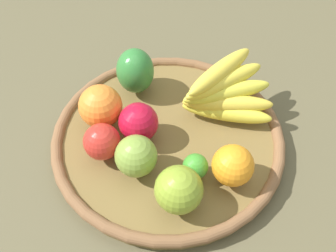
% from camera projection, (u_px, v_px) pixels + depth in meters
% --- Properties ---
extents(ground_plane, '(2.40, 2.40, 0.00)m').
position_uv_depth(ground_plane, '(168.00, 144.00, 0.76)').
color(ground_plane, brown).
rests_on(ground_plane, ground).
extents(basket, '(0.43, 0.43, 0.03)m').
position_uv_depth(basket, '(168.00, 138.00, 0.75)').
color(basket, brown).
rests_on(basket, ground_plane).
extents(banana_bunch, '(0.17, 0.17, 0.09)m').
position_uv_depth(banana_bunch, '(225.00, 92.00, 0.74)').
color(banana_bunch, yellow).
rests_on(banana_bunch, basket).
extents(orange_1, '(0.08, 0.08, 0.07)m').
position_uv_depth(orange_1, '(233.00, 165.00, 0.65)').
color(orange_1, orange).
rests_on(orange_1, basket).
extents(apple_1, '(0.09, 0.09, 0.06)m').
position_uv_depth(apple_1, '(102.00, 142.00, 0.68)').
color(apple_1, red).
rests_on(apple_1, basket).
extents(apple_3, '(0.08, 0.08, 0.07)m').
position_uv_depth(apple_3, '(138.00, 122.00, 0.70)').
color(apple_3, '#B8102B').
rests_on(apple_3, basket).
extents(bell_pepper, '(0.11, 0.11, 0.09)m').
position_uv_depth(bell_pepper, '(135.00, 71.00, 0.77)').
color(bell_pepper, '#317A35').
rests_on(bell_pepper, basket).
extents(orange_0, '(0.11, 0.11, 0.08)m').
position_uv_depth(orange_0, '(101.00, 106.00, 0.72)').
color(orange_0, orange).
rests_on(orange_0, basket).
extents(apple_0, '(0.10, 0.10, 0.08)m').
position_uv_depth(apple_0, '(179.00, 190.00, 0.62)').
color(apple_0, olive).
rests_on(apple_0, basket).
extents(lime_0, '(0.06, 0.06, 0.04)m').
position_uv_depth(lime_0, '(195.00, 166.00, 0.66)').
color(lime_0, green).
rests_on(lime_0, basket).
extents(apple_2, '(0.09, 0.09, 0.07)m').
position_uv_depth(apple_2, '(136.00, 156.00, 0.66)').
color(apple_2, olive).
rests_on(apple_2, basket).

